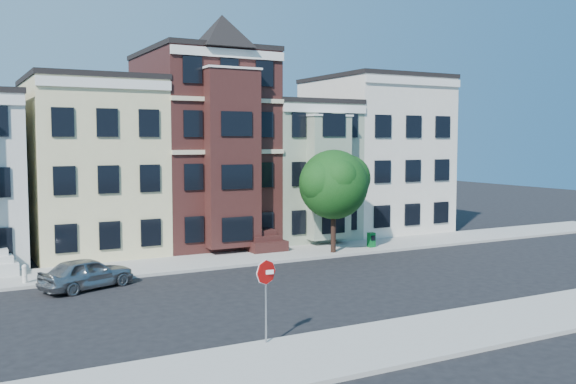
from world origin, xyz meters
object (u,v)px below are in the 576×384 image
street_tree (334,189)px  fire_hydrant (25,276)px  parked_car (87,273)px  newspaper_box (371,240)px  stop_sign (266,296)px

street_tree → fire_hydrant: (-16.78, -0.17, -3.36)m
parked_car → newspaper_box: size_ratio=4.72×
parked_car → stop_sign: (3.50, -11.10, 0.97)m
newspaper_box → street_tree: bearing=-170.2°
fire_hydrant → parked_car: bearing=-38.4°
street_tree → fire_hydrant: street_tree is taller
street_tree → parked_car: 14.85m
street_tree → stop_sign: street_tree is taller
fire_hydrant → newspaper_box: bearing=1.7°
street_tree → parked_car: (-14.37, -2.07, -3.13)m
newspaper_box → stop_sign: 19.47m
street_tree → newspaper_box: 4.45m
street_tree → stop_sign: (-10.87, -13.18, -2.16)m
street_tree → parked_car: bearing=-171.8°
parked_car → newspaper_box: parked_car is taller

